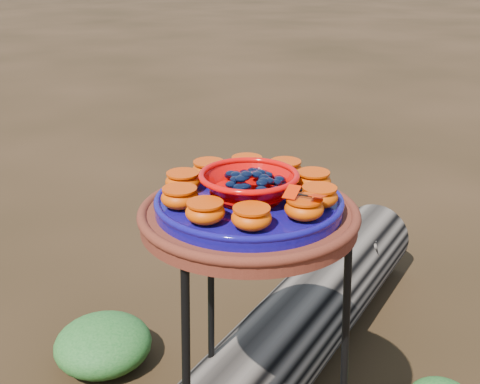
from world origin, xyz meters
name	(u,v)px	position (x,y,z in m)	size (l,w,h in m)	color
plant_stand	(248,372)	(0.00, 0.00, 0.35)	(0.44, 0.44, 0.70)	black
terracotta_saucer	(249,218)	(0.00, 0.00, 0.72)	(0.42, 0.42, 0.03)	#501B11
cobalt_plate	(249,204)	(0.00, 0.00, 0.75)	(0.36, 0.36, 0.02)	#0A0738
red_bowl	(249,186)	(0.00, 0.00, 0.78)	(0.18, 0.18, 0.05)	red
glass_gems	(249,168)	(0.00, 0.00, 0.82)	(0.14, 0.14, 0.02)	black
orange_half_0	(304,209)	(0.05, -0.13, 0.78)	(0.07, 0.07, 0.04)	#B72700
orange_half_1	(319,197)	(0.10, -0.09, 0.78)	(0.07, 0.07, 0.04)	#B72700
orange_half_2	(313,181)	(0.13, -0.01, 0.78)	(0.07, 0.07, 0.04)	#B72700
orange_half_3	(285,170)	(0.12, 0.07, 0.78)	(0.07, 0.07, 0.04)	#B72700
orange_half_4	(247,166)	(0.06, 0.12, 0.78)	(0.07, 0.07, 0.04)	#B72700
orange_half_5	(209,170)	(-0.03, 0.13, 0.78)	(0.07, 0.07, 0.04)	#B72700
orange_half_6	(183,182)	(-0.10, 0.09, 0.78)	(0.07, 0.07, 0.04)	#B72700
orange_half_7	(180,198)	(-0.13, 0.01, 0.78)	(0.07, 0.07, 0.04)	#B72700
orange_half_8	(205,212)	(-0.12, -0.07, 0.78)	(0.07, 0.07, 0.04)	#B72700
orange_half_9	(251,218)	(-0.06, -0.12, 0.78)	(0.07, 0.07, 0.04)	#B72700
butterfly	(305,195)	(0.05, -0.13, 0.80)	(0.09, 0.05, 0.02)	red
driftwood_log	(303,320)	(0.39, 0.40, 0.13)	(1.42, 0.37, 0.27)	black
foliage_back	(103,342)	(-0.19, 0.63, 0.08)	(0.30, 0.30, 0.15)	#144717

